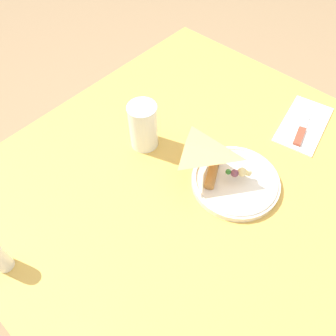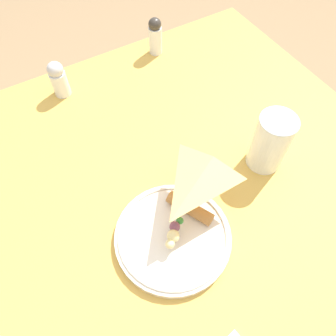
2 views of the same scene
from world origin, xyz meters
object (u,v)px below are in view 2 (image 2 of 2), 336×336
Objects in this scene: plate_pizza at (173,236)px; milk_glass at (270,143)px; pepper_shaker at (155,36)px; dining_table at (197,218)px; salt_shaker at (58,79)px.

plate_pizza is 0.26m from milk_glass.
dining_table is at bearing -17.99° from pepper_shaker.
dining_table is 10.97× the size of salt_shaker.
plate_pizza is 1.63× the size of milk_glass.
dining_table is 0.46m from salt_shaker.
salt_shaker is 0.27m from pepper_shaker.
dining_table is 0.48m from pepper_shaker.
milk_glass reaches higher than pepper_shaker.
pepper_shaker is at bearing 94.63° from salt_shaker.
plate_pizza is 0.54m from pepper_shaker.
dining_table is 0.16m from plate_pizza.
plate_pizza is at bearing 4.89° from salt_shaker.
milk_glass is 0.43m from pepper_shaker.
dining_table is at bearing 17.74° from salt_shaker.
pepper_shaker reaches higher than plate_pizza.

